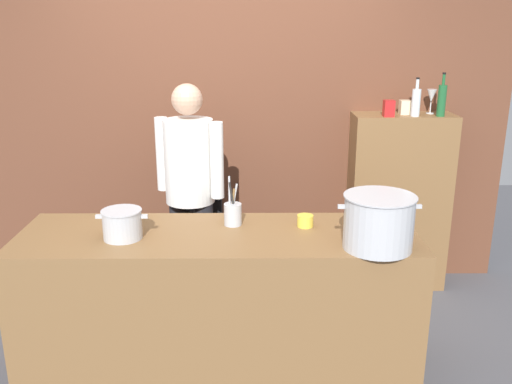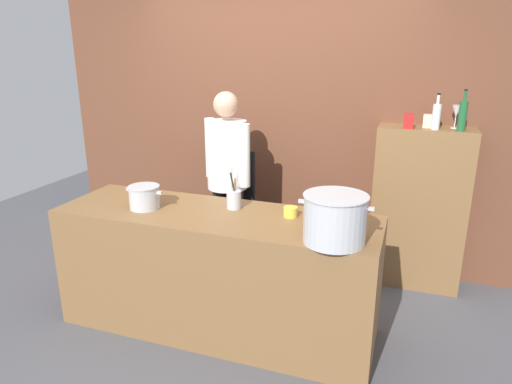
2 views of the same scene
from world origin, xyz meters
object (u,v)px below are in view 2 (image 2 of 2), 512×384
Objects in this scene: stockpot_large at (335,219)px; wine_bottle_green at (463,115)px; utensil_crock at (234,199)px; spice_tin_red at (409,121)px; chef at (228,174)px; wine_glass_short at (456,112)px; stockpot_small at (144,197)px; butter_jar at (290,212)px; spice_tin_cream at (428,121)px; wine_bottle_clear at (436,116)px.

stockpot_large is 1.39× the size of wine_bottle_green.
utensil_crock is 1.54m from spice_tin_red.
spice_tin_red is (1.43, 0.31, 0.48)m from chef.
utensil_crock is 1.62× the size of wine_glass_short.
stockpot_small is 1.57× the size of wine_glass_short.
wine_bottle_green is (0.72, 1.31, 0.46)m from stockpot_large.
stockpot_small is 2.49m from wine_glass_short.
utensil_crock is at bearing 155.56° from stockpot_large.
utensil_crock is at bearing -139.53° from spice_tin_red.
chef is 13.91× the size of spice_tin_red.
spice_tin_red is at bearing 40.47° from utensil_crock.
spice_tin_red is at bearing -141.65° from chef.
wine_bottle_green reaches higher than butter_jar.
wine_glass_short is at bearing 21.17° from spice_tin_red.
butter_jar is 1.63m from wine_glass_short.
spice_tin_red is (-0.15, -0.10, 0.01)m from spice_tin_cream.
spice_tin_cream is (0.84, 1.08, 0.50)m from butter_jar.
wine_glass_short is (1.03, 1.11, 0.58)m from butter_jar.
wine_bottle_green reaches higher than spice_tin_cream.
wine_bottle_clear is 0.20m from spice_tin_red.
wine_bottle_clear is at bearing 31.50° from stockpot_small.
wine_glass_short is at bearing 47.13° from butter_jar.
stockpot_small is (-1.38, 0.15, -0.06)m from stockpot_large.
butter_jar is 0.80× the size of spice_tin_red.
wine_bottle_clear is (-0.19, 0.01, -0.02)m from wine_bottle_green.
spice_tin_red reaches higher than spice_tin_cream.
wine_bottle_green is at bearing -21.63° from spice_tin_cream.
stockpot_large is at bearing -115.38° from wine_glass_short.
spice_tin_red is at bearing 34.01° from stockpot_small.
chef is 0.71m from utensil_crock.
wine_bottle_clear reaches higher than spice_tin_red.
wine_glass_short reaches higher than spice_tin_red.
butter_jar is 1.57m from wine_bottle_green.
wine_glass_short is at bearing -139.86° from chef.
wine_glass_short is (-0.04, 0.12, 0.01)m from wine_bottle_green.
utensil_crock is (-0.78, 0.35, -0.07)m from stockpot_large.
utensil_crock is at bearing 175.92° from butter_jar.
chef is 1.48m from stockpot_large.
utensil_crock reaches higher than stockpot_large.
chef is 15.94× the size of spice_tin_cream.
stockpot_large is 1.66m from wine_glass_short.
stockpot_small is 2.75× the size of spice_tin_cream.
utensil_crock is 2.48× the size of spice_tin_red.
spice_tin_cream reaches higher than utensil_crock.
wine_bottle_clear is 2.69× the size of spice_tin_cream.
utensil_crock is 0.94× the size of wine_bottle_green.
stockpot_small is at bearing -147.94° from wine_glass_short.
wine_bottle_clear is (1.31, 0.97, 0.52)m from utensil_crock.
spice_tin_cream is (1.86, 1.26, 0.46)m from stockpot_small.
wine_glass_short is 0.22m from spice_tin_cream.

